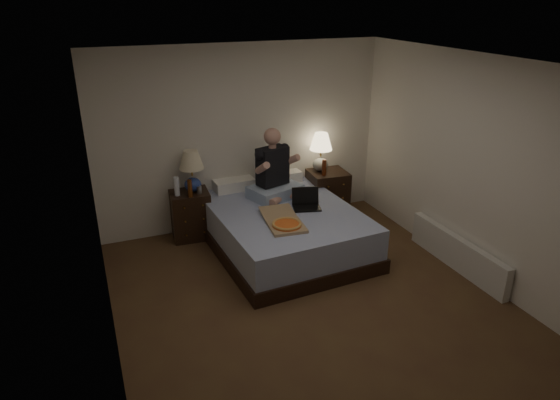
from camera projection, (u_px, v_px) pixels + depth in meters
name	position (u px, v px, depth m)	size (l,w,h in m)	color
floor	(312.00, 303.00, 5.35)	(4.00, 4.50, 0.00)	brown
ceiling	(319.00, 64.00, 4.39)	(4.00, 4.50, 0.00)	white
wall_back	(243.00, 138.00, 6.79)	(4.00, 2.50, 0.00)	silver
wall_front	(481.00, 328.00, 2.95)	(4.00, 2.50, 0.00)	silver
wall_left	(100.00, 229.00, 4.17)	(4.50, 2.50, 0.00)	silver
wall_right	(476.00, 170.00, 5.57)	(4.50, 2.50, 0.00)	silver
bed	(282.00, 228.00, 6.42)	(1.67, 2.23, 0.56)	#5A71B5
nightstand_left	(191.00, 214.00, 6.69)	(0.50, 0.45, 0.65)	black
nightstand_right	(327.00, 194.00, 7.31)	(0.53, 0.48, 0.69)	black
lamp_left	(192.00, 171.00, 6.47)	(0.32, 0.32, 0.56)	navy
lamp_right	(321.00, 152.00, 7.11)	(0.32, 0.32, 0.56)	gray
water_bottle	(177.00, 186.00, 6.40)	(0.07, 0.07, 0.25)	white
soda_can	(199.00, 190.00, 6.50)	(0.07, 0.07, 0.10)	#B1B1AC
beer_bottle_left	(190.00, 188.00, 6.37)	(0.06, 0.06, 0.23)	#52270B
beer_bottle_right	(324.00, 167.00, 7.00)	(0.06, 0.06, 0.23)	#63260E
person	(275.00, 164.00, 6.47)	(0.66, 0.52, 0.93)	black
laptop	(307.00, 200.00, 6.25)	(0.34, 0.28, 0.24)	black
pizza_box	(287.00, 225.00, 5.76)	(0.40, 0.76, 0.08)	tan
radiator	(457.00, 253.00, 5.96)	(0.10, 1.60, 0.40)	silver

